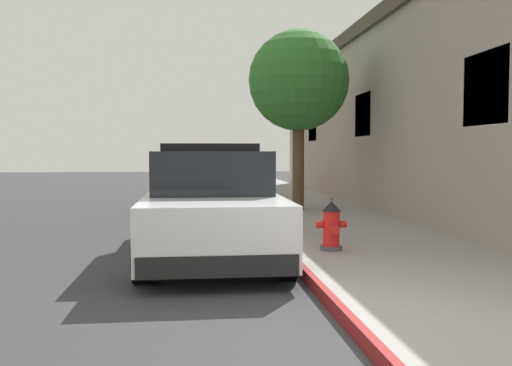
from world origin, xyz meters
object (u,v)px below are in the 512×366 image
object	(u,v)px
parked_car_silver_ahead	(207,178)
fire_hydrant	(331,226)
police_cruiser	(211,206)
street_tree	(299,82)

from	to	relation	value
parked_car_silver_ahead	fire_hydrant	world-z (taller)	parked_car_silver_ahead
police_cruiser	fire_hydrant	world-z (taller)	police_cruiser
parked_car_silver_ahead	fire_hydrant	bearing A→B (deg)	-80.72
police_cruiser	fire_hydrant	size ratio (longest dim) A/B	6.37
fire_hydrant	street_tree	xyz separation A→B (m)	(0.57, 5.51, 2.75)
police_cruiser	parked_car_silver_ahead	distance (m)	8.84
parked_car_silver_ahead	street_tree	bearing A→B (deg)	-61.79
parked_car_silver_ahead	fire_hydrant	size ratio (longest dim) A/B	6.37
parked_car_silver_ahead	street_tree	world-z (taller)	street_tree
police_cruiser	fire_hydrant	distance (m)	1.83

